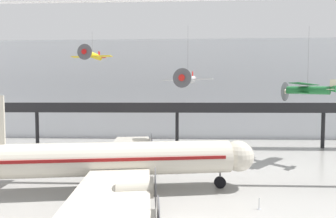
# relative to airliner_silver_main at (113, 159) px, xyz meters

# --- Properties ---
(hangar_back_wall) EXTENTS (140.00, 3.00, 25.20)m
(hangar_back_wall) POSITION_rel_airliner_silver_main_xyz_m (7.18, 34.61, 8.99)
(hangar_back_wall) COLOR silver
(hangar_back_wall) RESTS_ON ground
(mezzanine_walkway) EXTENTS (110.00, 3.20, 9.42)m
(mezzanine_walkway) POSITION_rel_airliner_silver_main_xyz_m (7.18, 22.36, 4.17)
(mezzanine_walkway) COLOR black
(mezzanine_walkway) RESTS_ON ground
(airliner_silver_main) EXTENTS (32.26, 36.84, 10.54)m
(airliner_silver_main) POSITION_rel_airliner_silver_main_xyz_m (0.00, 0.00, 0.00)
(airliner_silver_main) COLOR beige
(airliner_silver_main) RESTS_ON ground
(suspended_plane_silver_racer) EXTENTS (7.92, 6.76, 9.79)m
(suspended_plane_silver_racer) POSITION_rel_airliner_silver_main_xyz_m (8.76, 11.55, 9.86)
(suspended_plane_silver_racer) COLOR silver
(suspended_plane_yellow_lowwing) EXTENTS (7.17, 5.86, 5.24)m
(suspended_plane_yellow_lowwing) POSITION_rel_airliner_silver_main_xyz_m (-7.47, 14.61, 14.08)
(suspended_plane_yellow_lowwing) COLOR yellow
(suspended_plane_green_biplane) EXTENTS (7.70, 7.62, 11.69)m
(suspended_plane_green_biplane) POSITION_rel_airliner_silver_main_xyz_m (27.55, 12.11, 7.99)
(suspended_plane_green_biplane) COLOR #1E6B33
(stanchion_barrier) EXTENTS (0.36, 0.36, 1.08)m
(stanchion_barrier) POSITION_rel_airliner_silver_main_xyz_m (14.58, -3.38, -3.28)
(stanchion_barrier) COLOR #B2B5BA
(stanchion_barrier) RESTS_ON ground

